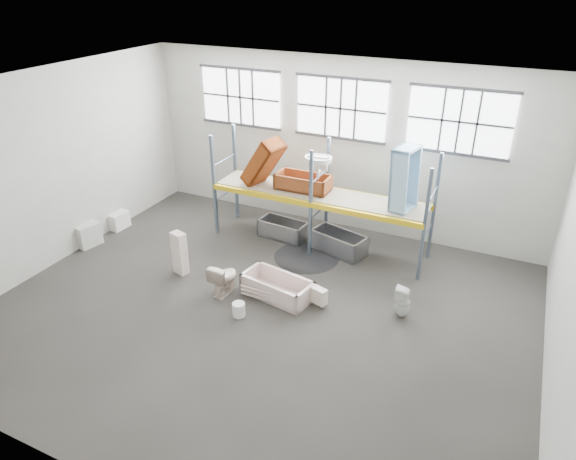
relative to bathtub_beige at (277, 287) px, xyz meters
The scene contains 33 objects.
floor 0.76m from the bathtub_beige, 97.84° to the right, with size 12.00×10.00×0.10m, color #433F3A.
ceiling 4.85m from the bathtub_beige, 97.84° to the right, with size 12.00×10.00×0.10m, color silver.
wall_back 4.90m from the bathtub_beige, 91.26° to the left, with size 12.00×0.10×5.00m, color #B1AFA4.
wall_front 6.17m from the bathtub_beige, 90.96° to the right, with size 12.00×0.10×5.00m, color beige.
wall_left 6.58m from the bathtub_beige, behind, with size 0.10×10.00×5.00m, color #A4A297.
window_left 6.33m from the bathtub_beige, 127.84° to the left, with size 2.60×0.04×1.60m, color white.
window_mid 5.41m from the bathtub_beige, 91.30° to the left, with size 2.60×0.04×1.60m, color white.
window_right 6.23m from the bathtub_beige, 53.81° to the left, with size 2.60×0.04×1.60m, color white.
rack_upright_la 4.00m from the bathtub_beige, 144.56° to the left, with size 0.08×0.08×3.00m, color slate.
rack_upright_lb 4.77m from the bathtub_beige, 132.29° to the left, with size 0.08×0.08×3.00m, color slate.
rack_upright_ma 2.53m from the bathtub_beige, 92.49° to the left, with size 0.08×0.08×3.00m, color slate.
rack_upright_mb 3.63m from the bathtub_beige, 91.62° to the left, with size 0.08×0.08×3.00m, color slate.
rack_upright_ra 3.85m from the bathtub_beige, 37.19° to the left, with size 0.08×0.08×3.00m, color slate.
rack_upright_rb 4.65m from the bathtub_beige, 49.53° to the left, with size 0.08×0.08×3.00m, color slate.
rack_beam_front 2.53m from the bathtub_beige, 92.49° to the left, with size 6.00×0.10×0.14m, color yellow.
rack_beam_back 3.63m from the bathtub_beige, 91.62° to the left, with size 6.00×0.10×0.14m, color yellow.
shelf_deck 3.10m from the bathtub_beige, 91.96° to the left, with size 5.90×1.10×0.03m, color gray.
wet_patch 2.02m from the bathtub_beige, 92.74° to the left, with size 1.80×1.80×0.00m, color black.
bathtub_beige is the anchor object (origin of this frame).
cistern_spare 1.05m from the bathtub_beige, ahead, with size 0.42×0.20×0.40m, color #F5DFCE.
sink_in_tub 0.46m from the bathtub_beige, 24.70° to the right, with size 0.41×0.41×0.14m, color beige.
toilet_beige 1.31m from the bathtub_beige, 161.71° to the right, with size 0.46×0.81×0.82m, color beige.
cistern_tall 2.75m from the bathtub_beige, behind, with size 0.37×0.24×1.16m, color #F1DDCF.
toilet_white 2.96m from the bathtub_beige, ahead, with size 0.34×0.35×0.76m, color white.
steel_tub_left 3.05m from the bathtub_beige, 113.15° to the left, with size 1.40×0.65×0.51m, color #AFB0B7, non-canonical shape.
steel_tub_right 2.75m from the bathtub_beige, 78.00° to the left, with size 1.52×0.71×0.56m, color #ACADB5, non-canonical shape.
rust_tub_flat 3.32m from the bathtub_beige, 101.99° to the left, with size 1.50×0.70×0.42m, color maroon, non-canonical shape.
rust_tub_tilted 3.74m from the bathtub_beige, 123.08° to the left, with size 1.50×0.70×0.42m, color #963A0B, non-canonical shape.
sink_on_shelf 3.24m from the bathtub_beige, 92.01° to the left, with size 0.72×0.56×0.64m, color silver.
blue_tub_upright 4.14m from the bathtub_beige, 52.04° to the left, with size 1.66×0.78×0.47m, color #92BEDE, non-canonical shape.
bucket 1.18m from the bathtub_beige, 112.15° to the right, with size 0.29×0.29×0.34m, color white.
carton_near 6.17m from the bathtub_beige, behind, with size 0.77×0.66×0.66m, color silver.
carton_far 6.20m from the bathtub_beige, 168.76° to the left, with size 0.60×0.60×0.50m, color white.
Camera 1 is at (4.75, -8.56, 7.15)m, focal length 32.12 mm.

